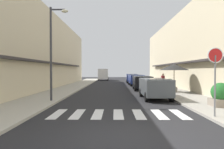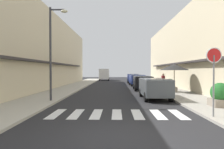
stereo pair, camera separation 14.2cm
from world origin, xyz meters
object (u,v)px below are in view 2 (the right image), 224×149
at_px(parked_car_near, 155,86).
at_px(street_lamp, 53,44).
at_px(planter_corner, 220,95).
at_px(parked_car_distant, 133,77).
at_px(delivery_van, 104,74).
at_px(round_street_sign, 214,64).
at_px(pedestrian_walking_near, 163,82).
at_px(parked_car_far, 136,79).
at_px(parked_car_mid, 142,81).
at_px(planter_midblock, 170,86).
at_px(cafe_umbrella, 174,67).

bearing_deg(parked_car_near, street_lamp, -167.19).
bearing_deg(parked_car_near, planter_corner, -50.70).
bearing_deg(parked_car_distant, delivery_van, 121.19).
relative_size(parked_car_distant, delivery_van, 0.76).
bearing_deg(street_lamp, round_street_sign, -28.45).
distance_m(planter_corner, pedestrian_walking_near, 8.28).
bearing_deg(parked_car_far, delivery_van, 109.48).
distance_m(parked_car_mid, round_street_sign, 12.77).
distance_m(parked_car_distant, planter_midblock, 15.27).
distance_m(parked_car_mid, parked_car_far, 6.22).
height_order(parked_car_distant, planter_midblock, parked_car_distant).
xyz_separation_m(delivery_van, planter_corner, (8.07, -31.18, -0.68)).
relative_size(parked_car_near, round_street_sign, 1.38).
xyz_separation_m(parked_car_mid, round_street_sign, (1.33, -12.62, 1.40)).
bearing_deg(cafe_umbrella, round_street_sign, -96.58).
height_order(cafe_umbrella, planter_midblock, cafe_umbrella).
relative_size(parked_car_far, parked_car_distant, 1.00).
relative_size(planter_corner, planter_midblock, 1.08).
relative_size(parked_car_distant, round_street_sign, 1.43).
height_order(parked_car_near, parked_car_far, same).
xyz_separation_m(street_lamp, planter_midblock, (8.87, 5.50, -3.06)).
height_order(parked_car_near, cafe_umbrella, cafe_umbrella).
distance_m(cafe_umbrella, planter_midblock, 1.74).
distance_m(parked_car_mid, parked_car_distant, 12.36).
bearing_deg(parked_car_mid, cafe_umbrella, -50.76).
bearing_deg(street_lamp, planter_corner, -11.44).
distance_m(parked_car_near, parked_car_mid, 6.72).
bearing_deg(round_street_sign, pedestrian_walking_near, 88.06).
distance_m(round_street_sign, planter_corner, 3.28).
xyz_separation_m(parked_car_far, delivery_van, (-5.22, 14.77, 0.48)).
xyz_separation_m(delivery_van, pedestrian_walking_near, (6.91, -22.99, -0.42)).
relative_size(street_lamp, cafe_umbrella, 2.29).
height_order(round_street_sign, cafe_umbrella, round_street_sign).
xyz_separation_m(parked_car_near, planter_corner, (2.84, -3.47, -0.19)).
xyz_separation_m(cafe_umbrella, planter_midblock, (-0.31, 0.23, -1.70)).
bearing_deg(parked_car_far, planter_corner, -80.17).
bearing_deg(parked_car_mid, parked_car_far, 90.00).
height_order(round_street_sign, pedestrian_walking_near, round_street_sign).
relative_size(parked_car_far, round_street_sign, 1.44).
xyz_separation_m(parked_car_distant, planter_midblock, (2.13, -15.12, -0.28)).
distance_m(round_street_sign, planter_midblock, 10.04).
relative_size(parked_car_far, pedestrian_walking_near, 2.50).
height_order(delivery_van, cafe_umbrella, cafe_umbrella).
xyz_separation_m(round_street_sign, pedestrian_walking_near, (0.36, 10.63, -1.34)).
bearing_deg(planter_midblock, pedestrian_walking_near, 120.40).
xyz_separation_m(planter_midblock, pedestrian_walking_near, (-0.44, 0.76, 0.35)).
relative_size(parked_car_mid, cafe_umbrella, 1.55).
bearing_deg(parked_car_distant, street_lamp, -108.11).
bearing_deg(parked_car_near, delivery_van, 100.68).
xyz_separation_m(planter_corner, planter_midblock, (-0.71, 7.44, -0.09)).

